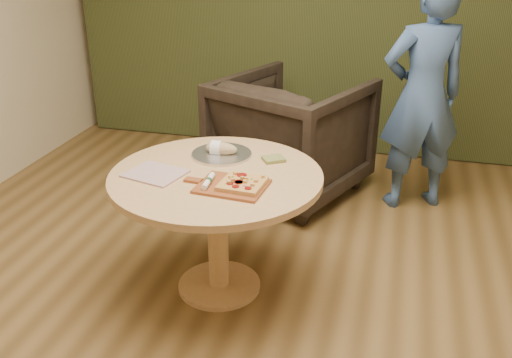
{
  "coord_description": "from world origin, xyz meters",
  "views": [
    {
      "loc": [
        0.68,
        -2.32,
        2.02
      ],
      "look_at": [
        0.02,
        0.25,
        0.81
      ],
      "focal_mm": 40.0,
      "sensor_mm": 36.0,
      "label": 1
    }
  ],
  "objects": [
    {
      "name": "bread_roll",
      "position": [
        -0.31,
        0.66,
        0.79
      ],
      "size": [
        0.19,
        0.09,
        0.09
      ],
      "color": "tan",
      "rests_on": "serving_tray"
    },
    {
      "name": "green_packet",
      "position": [
        0.01,
        0.66,
        0.76
      ],
      "size": [
        0.16,
        0.15,
        0.02
      ],
      "primitive_type": "cube",
      "rotation": [
        0.0,
        0.0,
        0.57
      ],
      "color": "#5B642D",
      "rests_on": "pedestal_table"
    },
    {
      "name": "person_standing",
      "position": [
        0.84,
        1.86,
        0.86
      ],
      "size": [
        0.74,
        0.63,
        1.72
      ],
      "primitive_type": "imported",
      "rotation": [
        0.0,
        0.0,
        3.56
      ],
      "color": "#3D5D91",
      "rests_on": "ground"
    },
    {
      "name": "armchair",
      "position": [
        -0.11,
        1.84,
        0.52
      ],
      "size": [
        1.3,
        1.27,
        1.04
      ],
      "primitive_type": "imported",
      "rotation": [
        0.0,
        0.0,
        2.74
      ],
      "color": "black",
      "rests_on": "ground"
    },
    {
      "name": "pedestal_table",
      "position": [
        -0.25,
        0.4,
        0.61
      ],
      "size": [
        1.18,
        1.18,
        0.75
      ],
      "rotation": [
        0.0,
        0.0,
        0.12
      ],
      "color": "tan",
      "rests_on": "ground"
    },
    {
      "name": "room_shell",
      "position": [
        0.0,
        0.0,
        1.4
      ],
      "size": [
        5.04,
        6.04,
        2.84
      ],
      "color": "brown",
      "rests_on": "ground"
    },
    {
      "name": "serving_tray",
      "position": [
        -0.3,
        0.66,
        0.76
      ],
      "size": [
        0.36,
        0.36,
        0.02
      ],
      "color": "silver",
      "rests_on": "pedestal_table"
    },
    {
      "name": "cutlery_roll",
      "position": [
        -0.24,
        0.24,
        0.78
      ],
      "size": [
        0.04,
        0.2,
        0.03
      ],
      "rotation": [
        0.0,
        0.0,
        0.07
      ],
      "color": "white",
      "rests_on": "pizza_paddle"
    },
    {
      "name": "newspaper",
      "position": [
        -0.57,
        0.31,
        0.76
      ],
      "size": [
        0.35,
        0.32,
        0.01
      ],
      "primitive_type": "cube",
      "rotation": [
        0.0,
        0.0,
        -0.25
      ],
      "color": "silver",
      "rests_on": "pedestal_table"
    },
    {
      "name": "pizza_paddle",
      "position": [
        -0.12,
        0.25,
        0.76
      ],
      "size": [
        0.46,
        0.31,
        0.01
      ],
      "rotation": [
        0.0,
        0.0,
        -0.08
      ],
      "color": "brown",
      "rests_on": "pedestal_table"
    },
    {
      "name": "flatbread_pizza",
      "position": [
        -0.06,
        0.26,
        0.78
      ],
      "size": [
        0.24,
        0.24,
        0.04
      ],
      "rotation": [
        0.0,
        0.0,
        -0.08
      ],
      "color": "tan",
      "rests_on": "pizza_paddle"
    }
  ]
}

